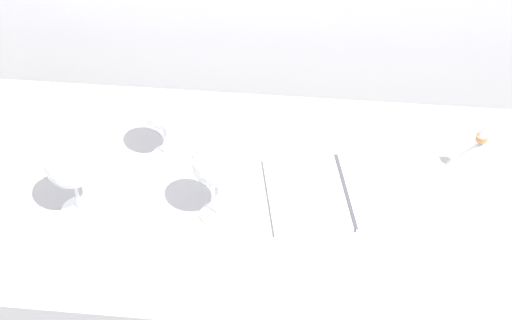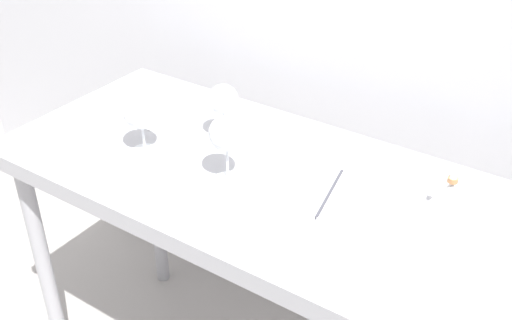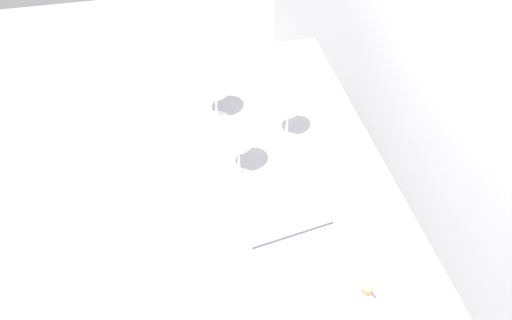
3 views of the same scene
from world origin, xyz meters
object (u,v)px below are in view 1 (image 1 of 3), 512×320
Objects in this scene: wine_glass_far_left at (162,111)px; wine_glass_near_left at (70,165)px; wine_glass_near_center at (215,165)px; tasting_sheet_upper at (75,140)px; open_notebook at (345,191)px; decanter_funnel at (477,157)px.

wine_glass_near_left is at bearing -127.80° from wine_glass_far_left.
tasting_sheet_upper is at bearing 150.85° from wine_glass_near_center.
wine_glass_near_left is 0.54m from open_notebook.
tasting_sheet_upper is (-0.59, 0.10, -0.00)m from open_notebook.
wine_glass_near_center is 0.41m from tasting_sheet_upper.
wine_glass_near_left is 0.25m from tasting_sheet_upper.
tasting_sheet_upper is (-0.07, 0.20, -0.12)m from wine_glass_near_left.
decanter_funnel is at bearing -22.05° from tasting_sheet_upper.
wine_glass_near_left reaches higher than decanter_funnel.
wine_glass_far_left is at bearing -179.33° from decanter_funnel.
open_notebook reaches higher than tasting_sheet_upper.
wine_glass_near_center is at bearing 3.02° from wine_glass_near_left.
tasting_sheet_upper is at bearing 158.57° from open_notebook.
wine_glass_near_center is 0.87× the size of tasting_sheet_upper.
decanter_funnel is at bearing 6.50° from open_notebook.
wine_glass_near_center is at bearing -161.41° from decanter_funnel.
open_notebook is 0.59m from tasting_sheet_upper.
wine_glass_far_left is 0.97× the size of wine_glass_near_left.
decanter_funnel is (0.26, 0.08, 0.04)m from open_notebook.
decanter_funnel is (0.51, 0.17, -0.08)m from wine_glass_near_center.
wine_glass_near_center reaches higher than decanter_funnel.
wine_glass_near_left is (-0.14, -0.18, -0.00)m from wine_glass_far_left.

